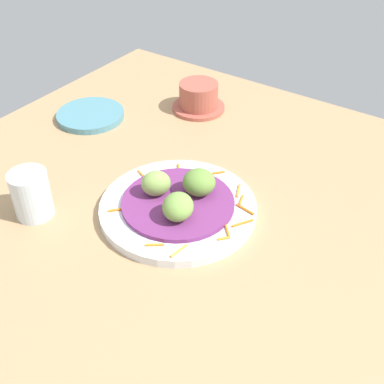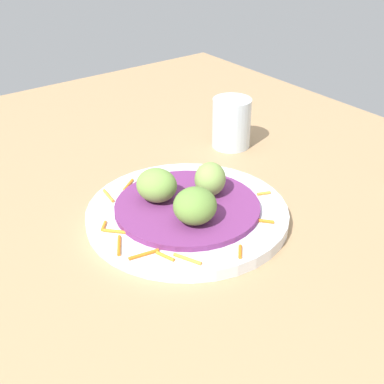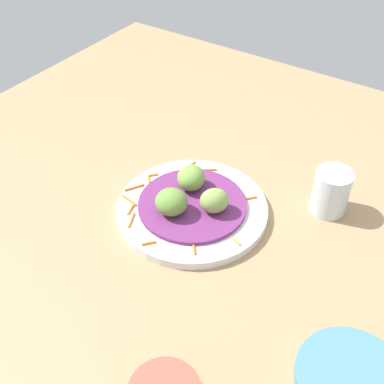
{
  "view_description": "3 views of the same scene",
  "coord_description": "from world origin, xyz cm",
  "px_view_note": "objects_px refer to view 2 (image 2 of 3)",
  "views": [
    {
      "loc": [
        -32.95,
        46.43,
        56.3
      ],
      "look_at": [
        3.44,
        -6.35,
        6.14
      ],
      "focal_mm": 47.2,
      "sensor_mm": 36.0,
      "label": 1
    },
    {
      "loc": [
        -30.18,
        -53.05,
        40.58
      ],
      "look_at": [
        6.35,
        -4.67,
        5.59
      ],
      "focal_mm": 51.27,
      "sensor_mm": 36.0,
      "label": 2
    },
    {
      "loc": [
        39.32,
        -56.25,
        60.64
      ],
      "look_at": [
        5.05,
        -4.68,
        6.32
      ],
      "focal_mm": 45.72,
      "sensor_mm": 36.0,
      "label": 3
    }
  ],
  "objects_px": {
    "main_plate": "(187,214)",
    "water_glass": "(231,123)",
    "guac_scoop_center": "(210,179)",
    "guac_scoop_right": "(157,185)",
    "guac_scoop_left": "(195,206)"
  },
  "relations": [
    {
      "from": "main_plate",
      "to": "guac_scoop_center",
      "type": "bearing_deg",
      "value": 6.46
    },
    {
      "from": "guac_scoop_left",
      "to": "guac_scoop_center",
      "type": "xyz_separation_m",
      "value": [
        0.06,
        0.04,
        -0.0
      ]
    },
    {
      "from": "guac_scoop_center",
      "to": "main_plate",
      "type": "bearing_deg",
      "value": -173.54
    },
    {
      "from": "main_plate",
      "to": "guac_scoop_center",
      "type": "distance_m",
      "value": 0.05
    },
    {
      "from": "main_plate",
      "to": "water_glass",
      "type": "height_order",
      "value": "water_glass"
    },
    {
      "from": "main_plate",
      "to": "guac_scoop_right",
      "type": "height_order",
      "value": "guac_scoop_right"
    },
    {
      "from": "main_plate",
      "to": "guac_scoop_right",
      "type": "bearing_deg",
      "value": 126.46
    },
    {
      "from": "guac_scoop_left",
      "to": "water_glass",
      "type": "height_order",
      "value": "water_glass"
    },
    {
      "from": "guac_scoop_left",
      "to": "guac_scoop_right",
      "type": "distance_m",
      "value": 0.07
    },
    {
      "from": "guac_scoop_center",
      "to": "water_glass",
      "type": "bearing_deg",
      "value": 41.4
    },
    {
      "from": "main_plate",
      "to": "water_glass",
      "type": "bearing_deg",
      "value": 35.71
    },
    {
      "from": "guac_scoop_right",
      "to": "water_glass",
      "type": "bearing_deg",
      "value": 25.91
    },
    {
      "from": "guac_scoop_left",
      "to": "guac_scoop_center",
      "type": "height_order",
      "value": "same"
    },
    {
      "from": "main_plate",
      "to": "water_glass",
      "type": "xyz_separation_m",
      "value": [
        0.19,
        0.14,
        0.03
      ]
    },
    {
      "from": "guac_scoop_left",
      "to": "water_glass",
      "type": "bearing_deg",
      "value": 40.12
    }
  ]
}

